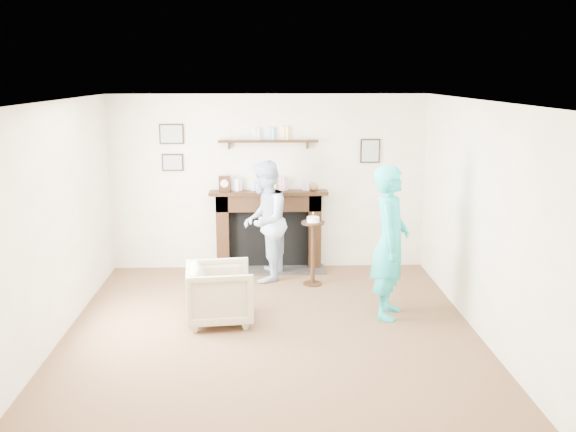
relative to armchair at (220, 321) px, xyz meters
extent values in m
plane|color=brown|center=(0.58, -0.37, 0.00)|extent=(5.00, 5.00, 0.00)
cube|color=beige|center=(0.58, 2.13, 1.25)|extent=(4.50, 0.04, 2.50)
cube|color=beige|center=(-1.67, -0.37, 1.25)|extent=(0.04, 5.00, 2.50)
cube|color=beige|center=(2.83, -0.37, 1.25)|extent=(0.04, 5.00, 2.50)
cube|color=white|center=(0.58, -0.37, 2.50)|extent=(4.50, 5.00, 0.04)
cube|color=black|center=(-0.08, 2.03, 0.55)|extent=(0.18, 0.20, 1.10)
cube|color=black|center=(1.24, 2.03, 0.55)|extent=(0.18, 0.20, 1.10)
cube|color=black|center=(0.58, 2.03, 0.98)|extent=(1.50, 0.20, 0.24)
cube|color=black|center=(0.58, 2.10, 0.43)|extent=(1.14, 0.06, 0.86)
cube|color=#302D2B|center=(0.58, 1.91, 0.01)|extent=(1.60, 0.44, 0.03)
cube|color=black|center=(0.58, 2.00, 1.12)|extent=(1.68, 0.26, 0.05)
cube|color=black|center=(0.58, 2.06, 1.85)|extent=(1.40, 0.15, 0.03)
cube|color=black|center=(-0.77, 2.12, 1.95)|extent=(0.34, 0.03, 0.28)
cube|color=black|center=(-0.77, 2.12, 1.55)|extent=(0.30, 0.03, 0.24)
cube|color=black|center=(2.03, 2.12, 1.70)|extent=(0.28, 0.03, 0.34)
cube|color=black|center=(-0.04, 2.00, 1.26)|extent=(0.16, 0.09, 0.22)
cylinder|color=beige|center=(-0.04, 1.95, 1.27)|extent=(0.11, 0.01, 0.11)
sphere|color=#2D8733|center=(1.22, 2.00, 1.21)|extent=(0.12, 0.12, 0.12)
imported|color=tan|center=(0.00, 0.00, 0.00)|extent=(0.81, 0.79, 0.67)
imported|color=#A3B0CC|center=(0.51, 1.53, 0.00)|extent=(0.77, 0.91, 1.64)
imported|color=#20A9BA|center=(1.95, 0.12, 0.00)|extent=(0.60, 0.74, 1.77)
cylinder|color=black|center=(1.16, 1.28, 0.01)|extent=(0.26, 0.26, 0.02)
cylinder|color=black|center=(1.16, 1.28, 0.43)|extent=(0.05, 0.05, 0.82)
cylinder|color=black|center=(1.16, 1.28, 0.85)|extent=(0.31, 0.31, 0.03)
cylinder|color=silver|center=(1.16, 1.28, 0.87)|extent=(0.21, 0.21, 0.01)
cylinder|color=white|center=(1.16, 1.28, 0.90)|extent=(0.16, 0.16, 0.06)
cylinder|color=beige|center=(1.16, 1.28, 0.95)|extent=(0.01, 0.01, 0.05)
sphere|color=orange|center=(1.16, 1.28, 0.98)|extent=(0.02, 0.02, 0.02)
camera|label=1|loc=(0.51, -6.93, 2.77)|focal=40.00mm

